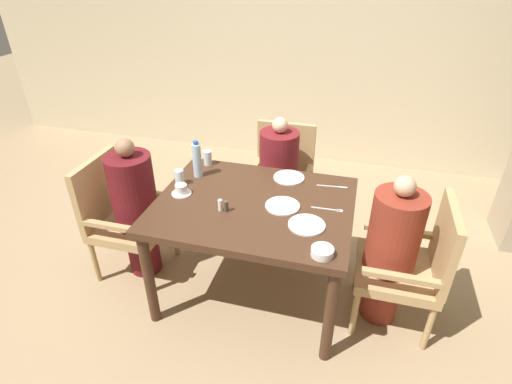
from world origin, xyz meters
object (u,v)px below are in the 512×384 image
(teacup_with_saucer, at_px, (181,190))
(plate_main_left, at_px, (307,225))
(diner_in_far_chair, at_px, (278,177))
(bowl_small, at_px, (322,252))
(plate_dessert_center, at_px, (289,178))
(glass_tall_near, at_px, (208,158))
(plate_main_right, at_px, (283,206))
(diner_in_left_chair, at_px, (136,208))
(water_bottle, at_px, (197,160))
(glass_tall_mid, at_px, (179,177))
(chair_far_side, at_px, (282,175))
(chair_right_side, at_px, (413,262))
(chair_left_side, at_px, (120,214))
(diner_in_right_chair, at_px, (391,250))

(teacup_with_saucer, bearing_deg, plate_main_left, -9.22)
(diner_in_far_chair, relative_size, bowl_small, 8.64)
(plate_main_left, distance_m, plate_dessert_center, 0.59)
(glass_tall_near, bearing_deg, plate_main_right, -32.27)
(diner_in_left_chair, bearing_deg, water_bottle, 30.72)
(diner_in_left_chair, relative_size, plate_dessert_center, 5.01)
(plate_main_left, relative_size, plate_main_right, 1.00)
(plate_main_right, height_order, glass_tall_near, glass_tall_near)
(glass_tall_mid, bearing_deg, glass_tall_near, 76.96)
(chair_far_side, bearing_deg, water_bottle, -126.25)
(chair_right_side, distance_m, water_bottle, 1.60)
(plate_main_right, distance_m, glass_tall_near, 0.81)
(chair_far_side, distance_m, glass_tall_near, 0.76)
(bowl_small, height_order, water_bottle, water_bottle)
(diner_in_left_chair, relative_size, chair_right_side, 1.21)
(chair_left_side, relative_size, plate_main_right, 4.14)
(diner_in_right_chair, bearing_deg, water_bottle, 170.11)
(bowl_small, bearing_deg, chair_right_side, 37.19)
(chair_left_side, bearing_deg, plate_main_left, -6.72)
(teacup_with_saucer, bearing_deg, plate_dessert_center, 31.40)
(diner_in_right_chair, bearing_deg, teacup_with_saucer, -179.00)
(chair_left_side, bearing_deg, chair_far_side, 41.15)
(diner_in_right_chair, distance_m, teacup_with_saucer, 1.42)
(plate_main_left, bearing_deg, diner_in_left_chair, 172.52)
(plate_dessert_center, bearing_deg, glass_tall_near, 175.23)
(chair_right_side, relative_size, glass_tall_near, 8.27)
(chair_far_side, relative_size, plate_dessert_center, 4.14)
(bowl_small, bearing_deg, chair_far_side, 110.59)
(chair_far_side, distance_m, teacup_with_saucer, 1.11)
(diner_in_right_chair, xyz_separation_m, plate_main_right, (-0.71, 0.00, 0.22))
(diner_in_left_chair, bearing_deg, glass_tall_mid, 15.50)
(chair_left_side, distance_m, diner_in_left_chair, 0.16)
(diner_in_far_chair, height_order, glass_tall_near, diner_in_far_chair)
(diner_in_left_chair, distance_m, chair_right_side, 1.94)
(chair_right_side, bearing_deg, plate_main_right, 179.75)
(chair_right_side, distance_m, glass_tall_near, 1.62)
(plate_main_left, bearing_deg, diner_in_right_chair, 17.70)
(chair_left_side, distance_m, diner_in_right_chair, 1.94)
(bowl_small, xyz_separation_m, glass_tall_near, (-0.99, 0.85, 0.03))
(diner_in_left_chair, relative_size, plate_main_right, 5.01)
(plate_main_right, xyz_separation_m, plate_dessert_center, (-0.03, 0.38, 0.00))
(diner_in_right_chair, bearing_deg, chair_right_side, 0.00)
(teacup_with_saucer, distance_m, water_bottle, 0.28)
(chair_left_side, xyz_separation_m, diner_in_right_chair, (1.94, 0.00, 0.07))
(diner_in_far_chair, bearing_deg, diner_in_left_chair, -139.52)
(diner_in_far_chair, xyz_separation_m, plate_main_right, (0.19, -0.76, 0.22))
(plate_main_right, relative_size, bowl_small, 1.79)
(diner_in_left_chair, height_order, water_bottle, diner_in_left_chair)
(chair_right_side, bearing_deg, teacup_with_saucer, -179.09)
(chair_left_side, height_order, glass_tall_near, chair_left_side)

